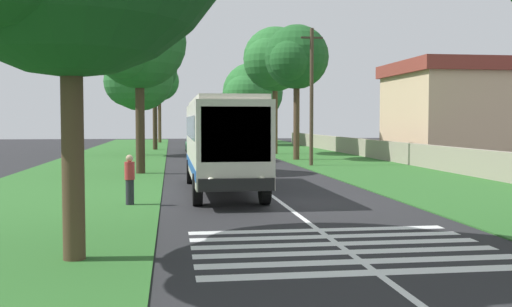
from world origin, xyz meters
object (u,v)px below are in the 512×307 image
(coach_bus, at_px, (222,139))
(roadside_tree_right_0, at_px, (244,95))
(trailing_car_2, at_px, (195,144))
(trailing_minibus_0, at_px, (220,133))
(roadside_tree_right_4, at_px, (251,94))
(trailing_car_0, at_px, (250,152))
(roadside_tree_right_3, at_px, (295,59))
(utility_pole, at_px, (312,95))
(roadside_building, at_px, (460,109))
(trailing_car_1, at_px, (233,147))
(roadside_tree_right_1, at_px, (273,61))
(roadside_tree_left_1, at_px, (138,80))
(roadside_tree_left_2, at_px, (137,45))
(pedestrian, at_px, (130,179))
(roadside_tree_left_0, at_px, (154,73))
(roadside_tree_left_3, at_px, (158,83))

(coach_bus, xyz_separation_m, roadside_tree_right_0, (58.17, -8.01, 4.32))
(trailing_car_2, xyz_separation_m, trailing_minibus_0, (10.77, -3.25, 0.88))
(roadside_tree_right_4, bearing_deg, trailing_car_0, 172.40)
(roadside_tree_right_3, xyz_separation_m, utility_pole, (-5.97, 0.15, -2.87))
(trailing_car_2, distance_m, roadside_building, 23.98)
(coach_bus, bearing_deg, trailing_car_1, -6.85)
(trailing_minibus_0, xyz_separation_m, utility_pole, (-30.42, -3.36, 2.99))
(trailing_minibus_0, bearing_deg, roadside_tree_right_1, -168.96)
(roadside_tree_right_0, height_order, roadside_building, roadside_tree_right_0)
(trailing_car_1, bearing_deg, roadside_tree_right_3, -155.94)
(trailing_car_0, height_order, roadside_building, roadside_building)
(roadside_tree_right_1, bearing_deg, trailing_car_0, 160.18)
(trailing_minibus_0, relative_size, roadside_tree_right_1, 0.55)
(roadside_tree_right_3, height_order, utility_pole, roadside_tree_right_3)
(roadside_tree_left_1, distance_m, roadside_tree_left_2, 17.88)
(utility_pole, xyz_separation_m, pedestrian, (-17.01, 10.28, -3.63))
(roadside_tree_left_2, xyz_separation_m, roadside_tree_right_0, (49.12, -11.80, -0.47))
(roadside_tree_left_1, height_order, pedestrian, roadside_tree_left_1)
(trailing_car_1, xyz_separation_m, roadside_tree_right_1, (-0.34, -3.41, 7.34))
(coach_bus, xyz_separation_m, roadside_tree_left_2, (9.04, 3.80, 4.80))
(trailing_car_2, distance_m, utility_pole, 21.09)
(roadside_tree_left_0, bearing_deg, roadside_tree_right_3, -148.96)
(trailing_car_1, xyz_separation_m, roadside_tree_left_3, (29.78, 6.94, 7.34))
(roadside_tree_left_3, relative_size, utility_pole, 1.24)
(roadside_tree_left_1, xyz_separation_m, roadside_tree_right_4, (20.20, -12.14, -0.22))
(roadside_tree_left_1, bearing_deg, roadside_tree_right_1, -87.88)
(coach_bus, bearing_deg, roadside_tree_left_1, 9.93)
(coach_bus, distance_m, roadside_building, 29.32)
(trailing_car_2, relative_size, roadside_tree_left_1, 0.47)
(roadside_tree_left_2, xyz_separation_m, pedestrian, (-12.65, -0.38, -6.04))
(roadside_tree_right_0, height_order, roadside_tree_right_3, roadside_tree_right_3)
(utility_pole, bearing_deg, roadside_tree_left_0, 23.93)
(roadside_tree_right_0, height_order, pedestrian, roadside_tree_right_0)
(roadside_building, bearing_deg, trailing_car_0, 96.77)
(roadside_tree_left_0, xyz_separation_m, roadside_tree_right_3, (-17.72, -10.66, -0.29))
(roadside_tree_right_0, bearing_deg, trailing_car_2, 162.85)
(roadside_building, bearing_deg, roadside_tree_right_1, 64.79)
(trailing_car_1, xyz_separation_m, roadside_building, (-6.88, -17.30, 3.14))
(trailing_car_1, distance_m, trailing_minibus_0, 16.19)
(trailing_minibus_0, height_order, utility_pole, utility_pole)
(utility_pole, bearing_deg, roadside_tree_right_0, -1.46)
(roadside_tree_right_4, bearing_deg, roadside_tree_right_3, 179.15)
(roadside_tree_left_2, xyz_separation_m, roadside_tree_right_1, (18.27, -10.53, 1.06))
(roadside_tree_right_0, bearing_deg, roadside_tree_right_3, 178.54)
(roadside_tree_left_2, distance_m, roadside_tree_right_0, 50.53)
(trailing_car_2, bearing_deg, roadside_tree_right_3, -153.71)
(trailing_car_2, height_order, roadside_tree_right_1, roadside_tree_right_1)
(roadside_tree_left_0, distance_m, roadside_tree_right_0, 24.11)
(roadside_tree_left_3, height_order, roadside_tree_right_4, roadside_tree_left_3)
(trailing_car_0, xyz_separation_m, trailing_car_2, (14.29, 3.39, 0.00))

